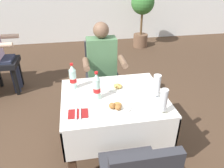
% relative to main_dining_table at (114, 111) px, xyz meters
% --- Properties ---
extents(ground_plane, '(11.00, 11.00, 0.00)m').
position_rel_main_dining_table_xyz_m(ground_plane, '(-0.01, -0.10, -0.55)').
color(ground_plane, '#473323').
extents(main_dining_table, '(1.01, 0.85, 0.72)m').
position_rel_main_dining_table_xyz_m(main_dining_table, '(0.00, 0.00, 0.00)').
color(main_dining_table, white).
rests_on(main_dining_table, ground).
extents(chair_far_diner_seat, '(0.44, 0.50, 0.97)m').
position_rel_main_dining_table_xyz_m(chair_far_diner_seat, '(0.00, 0.82, 0.01)').
color(chair_far_diner_seat, '#2D2D33').
rests_on(chair_far_diner_seat, ground).
extents(seated_diner_far, '(0.50, 0.46, 1.26)m').
position_rel_main_dining_table_xyz_m(seated_diner_far, '(-0.01, 0.71, 0.16)').
color(seated_diner_far, '#282D42').
rests_on(seated_diner_far, ground).
extents(plate_near_camera, '(0.25, 0.25, 0.07)m').
position_rel_main_dining_table_xyz_m(plate_near_camera, '(-0.01, -0.19, 0.19)').
color(plate_near_camera, white).
rests_on(plate_near_camera, main_dining_table).
extents(plate_far_diner, '(0.23, 0.23, 0.06)m').
position_rel_main_dining_table_xyz_m(plate_far_diner, '(0.04, 0.16, 0.19)').
color(plate_far_diner, white).
rests_on(plate_far_diner, main_dining_table).
extents(beer_glass_left, '(0.07, 0.07, 0.24)m').
position_rel_main_dining_table_xyz_m(beer_glass_left, '(0.36, -0.34, 0.30)').
color(beer_glass_left, white).
rests_on(beer_glass_left, main_dining_table).
extents(beer_glass_middle, '(0.07, 0.07, 0.24)m').
position_rel_main_dining_table_xyz_m(beer_glass_middle, '(0.39, -0.09, 0.29)').
color(beer_glass_middle, white).
rests_on(beer_glass_middle, main_dining_table).
extents(cola_bottle_primary, '(0.07, 0.07, 0.28)m').
position_rel_main_dining_table_xyz_m(cola_bottle_primary, '(-0.38, 0.23, 0.30)').
color(cola_bottle_primary, silver).
rests_on(cola_bottle_primary, main_dining_table).
extents(cola_bottle_secondary, '(0.07, 0.07, 0.28)m').
position_rel_main_dining_table_xyz_m(cola_bottle_secondary, '(-0.16, -0.01, 0.30)').
color(cola_bottle_secondary, silver).
rests_on(cola_bottle_secondary, main_dining_table).
extents(napkin_cutlery_set, '(0.18, 0.19, 0.01)m').
position_rel_main_dining_table_xyz_m(napkin_cutlery_set, '(-0.35, -0.23, 0.18)').
color(napkin_cutlery_set, maroon).
rests_on(napkin_cutlery_set, main_dining_table).
extents(potted_plant_corner, '(0.54, 0.54, 1.32)m').
position_rel_main_dining_table_xyz_m(potted_plant_corner, '(1.29, 3.31, 0.32)').
color(potted_plant_corner, brown).
rests_on(potted_plant_corner, ground).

